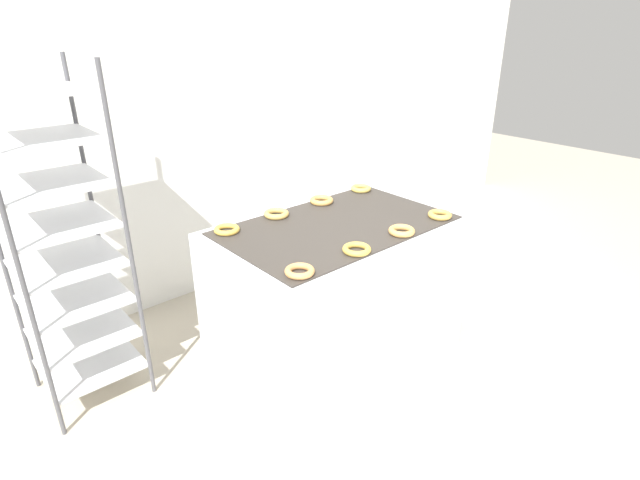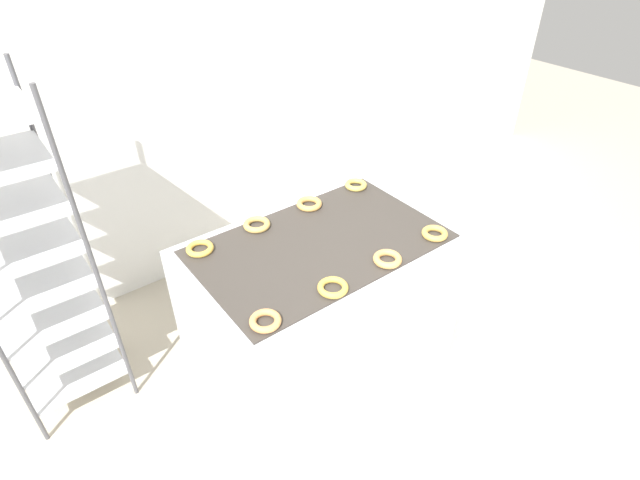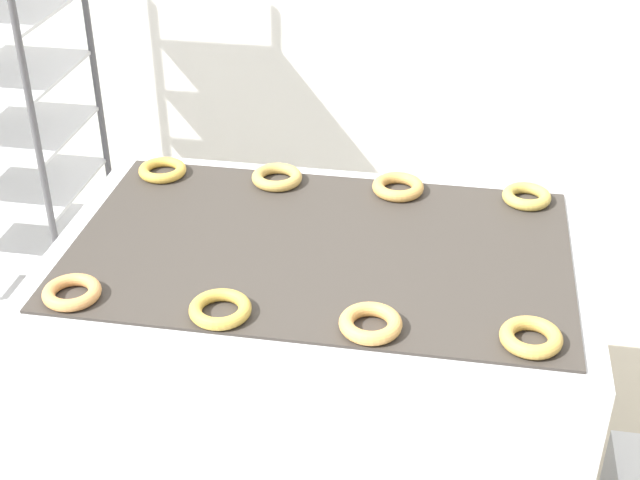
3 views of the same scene
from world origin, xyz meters
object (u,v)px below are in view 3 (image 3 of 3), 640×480
at_px(donut_far_midleft, 277,177).
at_px(baking_rack_cart, 1,103).
at_px(donut_near_right, 531,337).
at_px(donut_near_left, 72,292).
at_px(fryer_machine, 320,385).
at_px(donut_far_left, 162,170).
at_px(donut_near_midleft, 220,309).
at_px(donut_near_midright, 371,323).
at_px(donut_far_right, 527,196).
at_px(donut_far_midright, 398,187).

bearing_deg(donut_far_midleft, baking_rack_cart, 159.29).
bearing_deg(donut_near_right, donut_near_left, -179.61).
relative_size(fryer_machine, donut_near_right, 10.00).
bearing_deg(fryer_machine, donut_far_left, 149.01).
distance_m(donut_near_midleft, donut_near_midright, 0.35).
distance_m(donut_near_midleft, donut_far_right, 0.98).
height_order(baking_rack_cart, donut_near_midright, baking_rack_cart).
xyz_separation_m(donut_near_midright, donut_far_left, (-0.71, 0.65, -0.00)).
height_order(donut_near_left, donut_near_midright, donut_near_midright).
height_order(donut_near_left, donut_far_midleft, donut_far_midleft).
xyz_separation_m(donut_near_left, donut_far_right, (1.08, 0.66, 0.00)).
relative_size(donut_near_left, donut_far_midleft, 0.94).
bearing_deg(donut_far_midright, donut_near_midleft, -117.76).
distance_m(donut_near_left, donut_near_midleft, 0.37).
height_order(donut_far_midright, donut_far_right, donut_far_midright).
height_order(donut_near_left, donut_far_right, donut_far_right).
bearing_deg(baking_rack_cart, donut_near_midright, -36.62).
relative_size(fryer_machine, donut_far_midright, 9.40).
height_order(donut_near_midleft, donut_far_left, same).
distance_m(baking_rack_cart, donut_far_midleft, 1.16).
xyz_separation_m(donut_near_left, donut_near_midleft, (0.37, -0.01, -0.00)).
bearing_deg(donut_near_right, donut_far_right, 89.40).
relative_size(fryer_machine, donut_near_midleft, 9.58).
relative_size(donut_near_midleft, donut_far_midleft, 0.98).
bearing_deg(donut_near_left, donut_near_midleft, -0.82).
distance_m(fryer_machine, donut_near_midright, 0.61).
bearing_deg(donut_far_right, fryer_machine, -147.83).
distance_m(fryer_machine, donut_near_left, 0.80).
xyz_separation_m(donut_near_midleft, donut_far_right, (0.71, 0.67, 0.00)).
bearing_deg(donut_far_midright, donut_near_right, -61.21).
bearing_deg(donut_far_midleft, donut_near_midright, -61.54).
xyz_separation_m(donut_near_left, donut_far_left, (0.01, 0.65, -0.00)).
distance_m(fryer_machine, donut_far_midleft, 0.62).
bearing_deg(donut_far_left, donut_near_midleft, -61.40).
bearing_deg(donut_far_right, donut_near_midright, -118.59).
bearing_deg(donut_far_right, donut_far_midright, -179.05).
height_order(donut_far_midleft, donut_far_right, same).
height_order(donut_near_left, donut_far_left, donut_near_left).
relative_size(donut_near_right, donut_far_right, 1.02).
xyz_separation_m(donut_far_left, donut_far_midleft, (0.35, 0.01, 0.00)).
height_order(fryer_machine, donut_near_left, donut_near_left).
xyz_separation_m(donut_near_midleft, donut_far_midright, (0.35, 0.66, 0.00)).
height_order(donut_near_midleft, donut_far_right, donut_far_right).
relative_size(baking_rack_cart, donut_near_left, 13.32).
bearing_deg(donut_far_midright, baking_rack_cart, 164.13).
bearing_deg(donut_far_left, donut_near_right, -31.07).
distance_m(donut_near_left, donut_near_midright, 0.72).
height_order(donut_far_midleft, donut_far_midright, donut_far_midright).
distance_m(baking_rack_cart, donut_far_midright, 1.49).
distance_m(baking_rack_cart, donut_far_right, 1.85).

